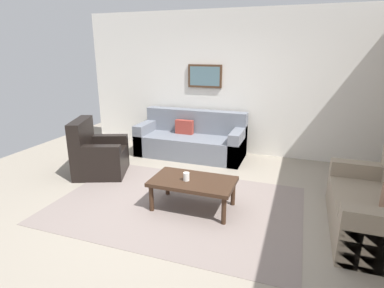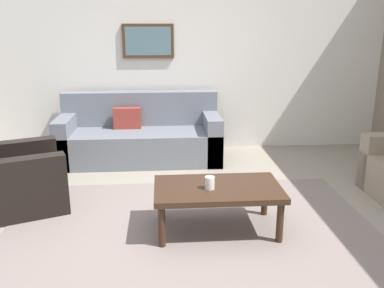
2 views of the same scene
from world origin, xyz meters
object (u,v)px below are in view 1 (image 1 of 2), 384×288
couch_loveseat (381,211)px  cup (186,177)px  couch_main (192,140)px  framed_artwork (205,76)px  coffee_table (193,183)px  armchair_leather (97,157)px

couch_loveseat → cup: size_ratio=14.67×
couch_main → framed_artwork: 1.31m
couch_loveseat → framed_artwork: size_ratio=2.28×
couch_loveseat → framed_artwork: (-2.87, 2.38, 1.24)m
cup → coffee_table: bearing=31.4°
couch_main → coffee_table: (0.77, -2.11, 0.06)m
couch_main → cup: (0.69, -2.16, 0.17)m
armchair_leather → cup: size_ratio=9.52×
coffee_table → cup: bearing=-148.6°
coffee_table → framed_artwork: bearing=104.2°
coffee_table → framed_artwork: 2.85m
framed_artwork → couch_loveseat: bearing=-39.8°
cup → framed_artwork: framed_artwork is taller
armchair_leather → coffee_table: armchair_leather is taller
coffee_table → cup: (-0.08, -0.05, 0.11)m
couch_main → couch_loveseat: 3.59m
coffee_table → cup: cup is taller
couch_main → cup: couch_main is taller
couch_loveseat → cup: 2.32m
couch_loveseat → armchair_leather: armchair_leather is taller
framed_artwork → couch_main: bearing=-107.6°
couch_main → couch_loveseat: (2.99, -1.98, 0.00)m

